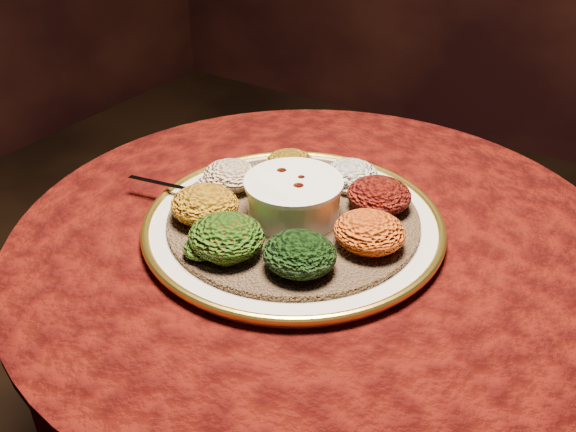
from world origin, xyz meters
The scene contains 13 objects.
table centered at (0.00, 0.00, 0.55)m, with size 0.96×0.96×0.73m.
platter centered at (-0.03, -0.02, 0.75)m, with size 0.58×0.58×0.02m.
injera centered at (-0.03, -0.02, 0.76)m, with size 0.39×0.39×0.01m, color #8A6545.
stew_bowl centered at (-0.03, -0.02, 0.80)m, with size 0.15×0.15×0.06m.
spoon centered at (-0.21, -0.05, 0.77)m, with size 0.16×0.05×0.01m.
portion_ayib centered at (0.00, 0.11, 0.78)m, with size 0.09×0.08×0.04m, color silver.
portion_kitfo centered at (0.07, 0.07, 0.79)m, with size 0.10×0.10×0.05m, color black.
portion_tikil centered at (0.10, -0.03, 0.79)m, with size 0.10×0.10×0.05m, color #AF7E0E.
portion_gomen centered at (0.05, -0.13, 0.79)m, with size 0.10×0.10×0.05m, color black.
portion_mixveg centered at (-0.06, -0.15, 0.79)m, with size 0.11×0.10×0.05m, color #A9260A.
portion_kik centered at (-0.14, -0.10, 0.79)m, with size 0.11×0.10×0.05m, color #BB8110.
portion_timatim centered at (-0.17, 0.00, 0.78)m, with size 0.09×0.09×0.04m, color maroon.
portion_shiro centered at (-0.11, 0.09, 0.78)m, with size 0.08×0.08×0.04m, color #866010.
Camera 1 is at (0.41, -0.72, 1.30)m, focal length 40.00 mm.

